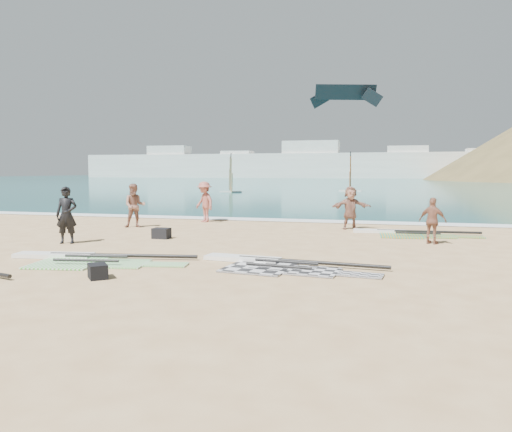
% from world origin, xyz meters
% --- Properties ---
extents(ground, '(300.00, 300.00, 0.00)m').
position_xyz_m(ground, '(0.00, 0.00, 0.00)').
color(ground, tan).
rests_on(ground, ground).
extents(sea, '(300.00, 240.00, 0.06)m').
position_xyz_m(sea, '(0.00, 132.00, 0.00)').
color(sea, '#0B5150').
rests_on(sea, ground).
extents(surf_line, '(300.00, 1.20, 0.04)m').
position_xyz_m(surf_line, '(0.00, 12.30, 0.00)').
color(surf_line, white).
rests_on(surf_line, ground).
extents(far_town, '(160.00, 8.00, 12.00)m').
position_xyz_m(far_town, '(-15.72, 150.00, 4.49)').
color(far_town, white).
rests_on(far_town, ground).
extents(rig_grey, '(5.12, 2.28, 0.20)m').
position_xyz_m(rig_grey, '(2.33, 0.59, 0.05)').
color(rig_grey, '#252527').
rests_on(rig_grey, ground).
extents(rig_green, '(5.44, 2.49, 0.20)m').
position_xyz_m(rig_green, '(-2.95, -0.06, 0.05)').
color(rig_green, green).
rests_on(rig_green, ground).
extents(rig_orange, '(4.92, 1.97, 0.19)m').
position_xyz_m(rig_orange, '(5.91, 8.24, 0.05)').
color(rig_orange, orange).
rests_on(rig_orange, ground).
extents(gear_bag_near, '(0.62, 0.45, 0.39)m').
position_xyz_m(gear_bag_near, '(-2.86, 4.75, 0.20)').
color(gear_bag_near, black).
rests_on(gear_bag_near, ground).
extents(gear_bag_far, '(0.67, 0.69, 0.34)m').
position_xyz_m(gear_bag_far, '(-1.25, -1.92, 0.17)').
color(gear_bag_far, black).
rests_on(gear_bag_far, ground).
extents(person_wetsuit, '(0.82, 0.65, 1.98)m').
position_xyz_m(person_wetsuit, '(-5.45, 2.76, 0.99)').
color(person_wetsuit, black).
rests_on(person_wetsuit, ground).
extents(beachgoer_left, '(1.16, 1.06, 1.94)m').
position_xyz_m(beachgoer_left, '(-5.60, 7.78, 0.97)').
color(beachgoer_left, '#956351').
rests_on(beachgoer_left, ground).
extents(beachgoer_mid, '(1.47, 1.35, 1.98)m').
position_xyz_m(beachgoer_mid, '(-3.46, 10.78, 0.99)').
color(beachgoer_mid, '#AB594D').
rests_on(beachgoer_mid, ground).
extents(beachgoer_back, '(1.02, 0.75, 1.60)m').
position_xyz_m(beachgoer_back, '(6.75, 5.91, 0.80)').
color(beachgoer_back, '#965F47').
rests_on(beachgoer_back, ground).
extents(beachgoer_right, '(1.80, 1.17, 1.85)m').
position_xyz_m(beachgoer_right, '(3.68, 9.60, 0.93)').
color(beachgoer_right, '#A26D59').
rests_on(beachgoer_right, ground).
extents(windsurfer_left, '(2.53, 2.74, 4.51)m').
position_xyz_m(windsurfer_left, '(-12.19, 41.72, 1.31)').
color(windsurfer_left, white).
rests_on(windsurfer_left, ground).
extents(windsurfer_centre, '(2.63, 3.21, 4.78)m').
position_xyz_m(windsurfer_centre, '(0.66, 48.02, 1.36)').
color(windsurfer_centre, white).
rests_on(windsurfer_centre, ground).
extents(kitesurf_kite, '(7.99, 3.06, 2.62)m').
position_xyz_m(kitesurf_kite, '(0.08, 46.60, 11.23)').
color(kitesurf_kite, black).
rests_on(kitesurf_kite, ground).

